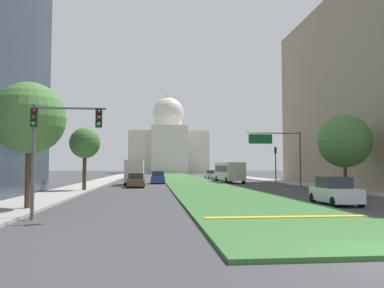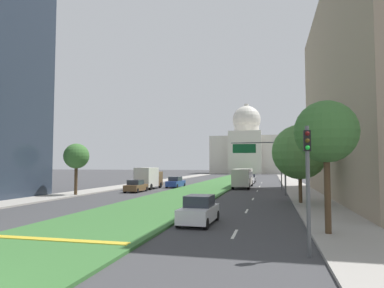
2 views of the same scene
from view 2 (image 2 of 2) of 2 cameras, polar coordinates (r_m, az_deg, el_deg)
ground_plane at (r=75.44m, az=5.71°, el=-6.25°), size 299.44×299.44×0.00m
grass_median at (r=68.70m, az=4.97°, el=-6.46°), size 8.12×122.50×0.14m
median_curb_nose at (r=17.49m, az=-22.08°, el=-14.73°), size 7.31×0.50×0.04m
lane_dashes_right at (r=42.94m, az=10.68°, el=-8.30°), size 0.16×53.71×0.01m
sidewalk_left at (r=65.58m, az=-7.96°, el=-6.58°), size 4.00×122.50×0.15m
sidewalk_right at (r=61.33m, az=16.94°, el=-6.68°), size 4.00×122.50×0.15m
capitol_building at (r=142.40m, az=9.21°, el=-0.75°), size 28.58×22.34×29.25m
traffic_light_near_right at (r=14.29m, az=18.95°, el=-4.63°), size 0.28×0.35×5.20m
traffic_light_far_right at (r=50.07m, az=14.84°, el=-3.76°), size 0.28×0.35×5.20m
overhead_guide_sign at (r=41.51m, az=12.02°, el=-1.98°), size 6.49×0.20×6.50m
street_tree_right_near at (r=18.79m, az=21.67°, el=1.84°), size 3.22×3.22×6.96m
street_tree_left_mid at (r=41.75m, az=-18.92°, el=-2.00°), size 2.93×2.93×6.11m
street_tree_right_mid at (r=32.81m, az=17.70°, el=-1.30°), size 5.05×5.05×7.34m
sedan_lead_stopped at (r=21.23m, az=1.18°, el=-11.16°), size 1.98×4.18×1.74m
sedan_midblock at (r=45.76m, az=-9.46°, el=-7.05°), size 1.93×4.13×1.63m
sedan_distant at (r=54.24m, az=-2.78°, el=-6.48°), size 2.12×4.77×1.74m
sedan_far_horizon at (r=64.19m, az=9.48°, el=-5.96°), size 2.14×4.57×1.77m
sedan_very_far at (r=73.29m, az=9.98°, el=-5.69°), size 2.07×4.61×1.64m
box_truck_delivery at (r=51.40m, az=-7.34°, el=-5.66°), size 2.40×6.40×3.20m
city_bus at (r=54.35m, az=8.59°, el=-5.43°), size 2.62×11.00×2.95m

